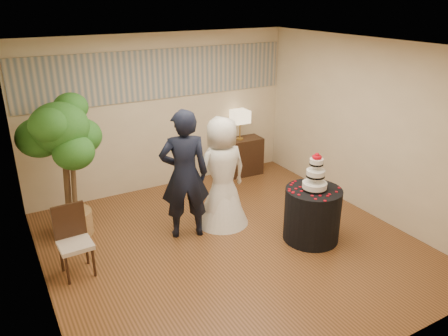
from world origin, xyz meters
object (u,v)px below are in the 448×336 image
wedding_cake (316,172)px  ficus_tree (65,168)px  bride (222,172)px  console (240,157)px  groom (185,175)px  side_chair (75,243)px  cake_table (312,214)px  table_lamp (240,125)px

wedding_cake → ficus_tree: size_ratio=0.26×
bride → wedding_cake: (0.90, -1.09, 0.21)m
console → groom: bearing=-137.2°
side_chair → cake_table: bearing=-16.2°
bride → side_chair: (-2.30, -0.29, -0.40)m
groom → side_chair: size_ratio=2.10×
console → ficus_tree: bearing=-164.6°
ficus_tree → groom: bearing=-29.7°
ficus_tree → table_lamp: bearing=12.8°
bride → wedding_cake: bearing=126.5°
bride → cake_table: bearing=126.5°
wedding_cake → console: 2.76m
wedding_cake → ficus_tree: 3.57m
bride → table_lamp: bearing=-132.3°
console → table_lamp: (0.00, 0.00, 0.66)m
table_lamp → side_chair: 4.06m
bride → side_chair: 2.36m
cake_table → side_chair: (-3.21, 0.80, 0.06)m
wedding_cake → groom: bearing=146.6°
console → side_chair: bearing=-150.0°
side_chair → wedding_cake: bearing=-16.2°
cake_table → console: cake_table is taller
ficus_tree → bride: bearing=-20.1°
console → side_chair: size_ratio=0.97×
cake_table → console: 2.67m
cake_table → ficus_tree: (-3.04, 1.87, 0.67)m
groom → side_chair: bearing=24.7°
wedding_cake → console: (0.37, 2.64, -0.71)m
groom → console: (1.92, 1.62, -0.60)m
console → wedding_cake: bearing=-95.2°
bride → side_chair: bride is taller
groom → ficus_tree: bearing=-12.9°
groom → side_chair: (-1.65, -0.23, -0.51)m
groom → table_lamp: (1.92, 1.62, 0.06)m
bride → side_chair: size_ratio=1.87×
groom → bride: (0.65, 0.06, -0.11)m
console → table_lamp: bearing=0.0°
groom → wedding_cake: bearing=163.4°
cake_table → wedding_cake: wedding_cake is taller
groom → ficus_tree: (-1.48, 0.85, 0.10)m
wedding_cake → console: size_ratio=0.62×
cake_table → ficus_tree: ficus_tree is taller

